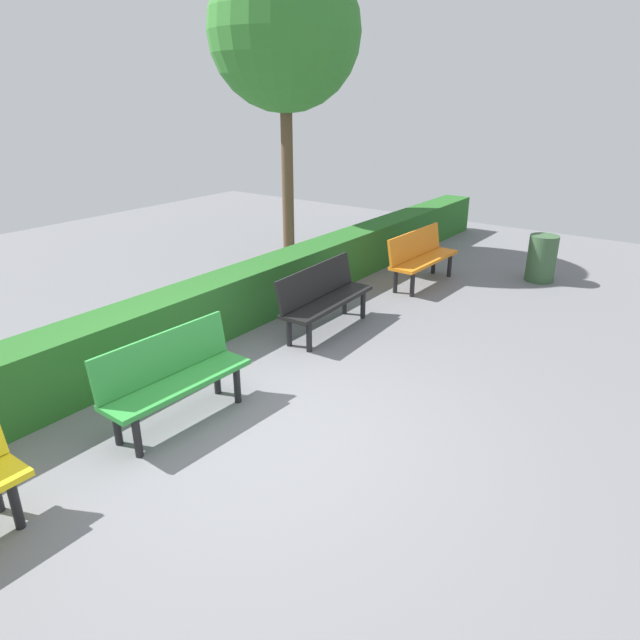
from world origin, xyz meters
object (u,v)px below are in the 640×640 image
(bench_orange, at_px, (421,255))
(bench_black, at_px, (323,295))
(bench_green, at_px, (173,375))
(trash_bin, at_px, (542,258))
(tree_near, at_px, (285,33))

(bench_orange, xyz_separation_m, bench_black, (2.53, -0.13, 0.00))
(bench_green, xyz_separation_m, trash_bin, (-6.47, 1.54, -0.10))
(bench_black, bearing_deg, bench_orange, 174.63)
(bench_orange, relative_size, trash_bin, 2.09)
(bench_orange, distance_m, trash_bin, 2.04)
(bench_orange, xyz_separation_m, bench_green, (5.15, 0.01, -0.00))
(bench_green, bearing_deg, trash_bin, 168.91)
(bench_orange, height_order, bench_black, same)
(bench_orange, height_order, bench_green, same)
(bench_orange, distance_m, tree_near, 4.58)
(bench_green, relative_size, trash_bin, 1.96)
(bench_green, relative_size, tree_near, 0.29)
(bench_black, bearing_deg, trash_bin, 153.89)
(bench_green, bearing_deg, bench_black, -174.50)
(bench_green, height_order, tree_near, tree_near)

